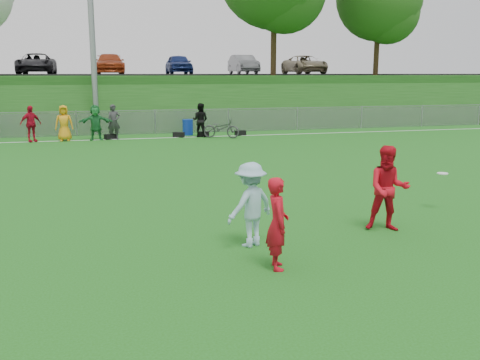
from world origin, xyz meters
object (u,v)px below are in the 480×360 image
object	(u,v)px
player_blue	(251,205)
bicycle	(221,128)
player_red_center	(388,189)
player_red_left	(278,223)
recycling_bin	(188,127)
frisbee	(443,173)

from	to	relation	value
player_blue	bicycle	world-z (taller)	player_blue
player_blue	player_red_center	bearing A→B (deg)	158.20
player_red_left	recycling_bin	size ratio (longest dim) A/B	1.90
frisbee	bicycle	bearing A→B (deg)	97.52
recycling_bin	bicycle	distance (m)	2.20
frisbee	recycling_bin	world-z (taller)	frisbee
player_red_left	player_red_center	xyz separation A→B (m)	(2.87, 1.52, 0.11)
recycling_bin	player_red_left	bearing A→B (deg)	-94.61
player_red_center	bicycle	distance (m)	16.40
recycling_bin	bicycle	bearing A→B (deg)	-50.12
player_blue	frisbee	world-z (taller)	player_blue
player_red_center	recycling_bin	xyz separation A→B (m)	(-1.29, 18.08, -0.47)
recycling_bin	bicycle	xyz separation A→B (m)	(1.41, -1.69, 0.08)
player_red_left	player_red_center	bearing A→B (deg)	-53.22
player_blue	recycling_bin	xyz separation A→B (m)	(1.69, 18.35, -0.39)
player_red_left	player_blue	size ratio (longest dim) A/B	0.97
player_blue	frisbee	size ratio (longest dim) A/B	6.22
player_red_left	bicycle	distance (m)	18.16
frisbee	recycling_bin	size ratio (longest dim) A/B	0.31
player_red_left	recycling_bin	world-z (taller)	player_red_left
frisbee	player_red_center	bearing A→B (deg)	-149.79
player_red_left	player_blue	world-z (taller)	player_blue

